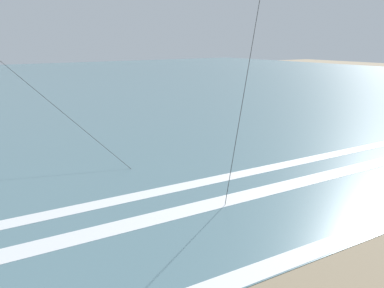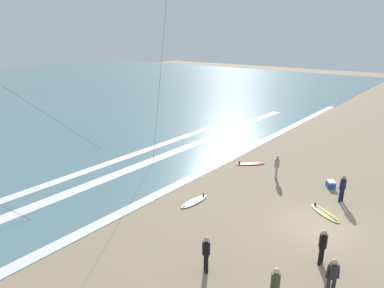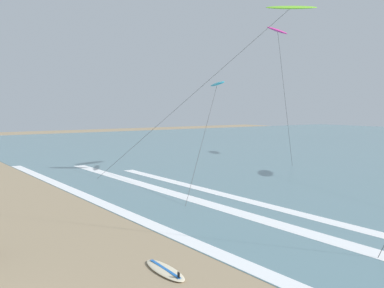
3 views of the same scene
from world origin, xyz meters
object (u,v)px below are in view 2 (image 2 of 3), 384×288
object	(u,v)px
surfboard_near_water	(194,201)
surfer_left_far	(206,251)
surfer_left_near	(323,244)
cooler_box	(331,184)
surfboard_left_pile	(325,213)
surfer_mid_group	(333,274)
surfer_foreground_main	(343,186)
surfboard_right_spare	(250,164)
surfer_background_far	(277,165)
surfer_right_near	(275,284)

from	to	relation	value
surfboard_near_water	surfer_left_far	bearing A→B (deg)	-136.86
surfer_left_near	surfboard_near_water	distance (m)	7.57
cooler_box	surfboard_left_pile	bearing A→B (deg)	-167.02
surfer_mid_group	surfer_foreground_main	distance (m)	8.07
surfer_foreground_main	surfboard_left_pile	bearing A→B (deg)	173.14
surfer_mid_group	surfboard_right_spare	size ratio (longest dim) A/B	0.81
surfer_foreground_main	surfboard_near_water	world-z (taller)	surfer_foreground_main
surfer_background_far	surfer_right_near	world-z (taller)	same
surfer_left_far	surfboard_near_water	bearing A→B (deg)	43.14
surfer_mid_group	surfboard_near_water	world-z (taller)	surfer_mid_group
surfer_background_far	surfer_left_near	size ratio (longest dim) A/B	1.00
surfer_mid_group	surfer_foreground_main	bearing A→B (deg)	13.20
surfboard_left_pile	cooler_box	size ratio (longest dim) A/B	2.76
surfboard_right_spare	surfer_foreground_main	bearing A→B (deg)	-105.22
surfer_background_far	surfboard_right_spare	distance (m)	3.02
surfer_mid_group	surfboard_left_pile	bearing A→B (deg)	19.43
surfboard_left_pile	surfboard_near_water	bearing A→B (deg)	118.11
surfer_foreground_main	surfer_background_far	size ratio (longest dim) A/B	1.00
surfboard_left_pile	surfer_left_far	bearing A→B (deg)	163.62
surfer_right_near	surfboard_right_spare	bearing A→B (deg)	32.75
surfboard_left_pile	surfer_right_near	bearing A→B (deg)	-174.82
surfboard_right_spare	surfboard_left_pile	bearing A→B (deg)	-119.92
surfer_background_far	surfboard_near_water	size ratio (longest dim) A/B	0.75
surfer_foreground_main	surfer_right_near	distance (m)	9.59
surfboard_right_spare	cooler_box	xyz separation A→B (m)	(-0.31, -5.87, 0.18)
surfboard_left_pile	surfer_background_far	bearing A→B (deg)	57.08
surfer_mid_group	surfer_left_far	bearing A→B (deg)	111.94
surfer_foreground_main	surfer_mid_group	bearing A→B (deg)	-166.80
surfer_left_far	cooler_box	size ratio (longest dim) A/B	2.11
surfer_foreground_main	surfer_right_near	world-z (taller)	same
surfer_mid_group	surfboard_left_pile	distance (m)	6.32
surfer_foreground_main	cooler_box	xyz separation A→B (m)	(1.57, 1.05, -0.74)
surfboard_left_pile	surfer_mid_group	bearing A→B (deg)	-160.57
surfer_left_far	surfer_right_near	size ratio (longest dim) A/B	1.00
surfboard_right_spare	surfer_left_near	bearing A→B (deg)	-135.87
surfboard_left_pile	surfboard_right_spare	bearing A→B (deg)	60.08
surfer_left_far	surfer_right_near	bearing A→B (deg)	-89.58
surfer_background_far	surfer_right_near	xyz separation A→B (m)	(-10.24, -4.76, 0.00)
surfer_left_far	surfboard_right_spare	size ratio (longest dim) A/B	0.81
surfer_foreground_main	surfboard_right_spare	world-z (taller)	surfer_foreground_main
surfer_foreground_main	surfer_left_near	xyz separation A→B (m)	(-6.23, -0.96, 0.00)
surfer_left_near	cooler_box	distance (m)	8.09
surfer_foreground_main	surfer_background_far	distance (m)	4.35
surfer_foreground_main	surfboard_near_water	size ratio (longest dim) A/B	0.75
surfer_left_near	surfboard_right_spare	xyz separation A→B (m)	(8.11, 7.87, -0.91)
surfer_left_near	surfboard_left_pile	bearing A→B (deg)	15.61
surfer_foreground_main	surfer_right_near	xyz separation A→B (m)	(-9.58, -0.45, 0.00)
surfer_background_far	surfboard_left_pile	size ratio (longest dim) A/B	0.76
surfer_foreground_main	surfboard_right_spare	distance (m)	7.23
surfer_mid_group	cooler_box	size ratio (longest dim) A/B	2.11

